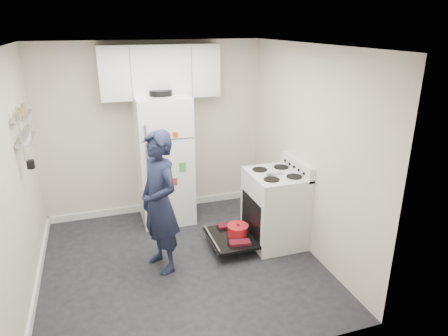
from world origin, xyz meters
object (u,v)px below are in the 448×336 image
object	(u,v)px
electric_range	(274,209)
person	(160,203)
refrigerator	(164,159)
open_oven_door	(233,235)

from	to	relation	value
electric_range	person	size ratio (longest dim) A/B	0.67
person	refrigerator	bearing A→B (deg)	146.69
open_oven_door	person	size ratio (longest dim) A/B	0.42
open_oven_door	refrigerator	size ratio (longest dim) A/B	0.37
electric_range	refrigerator	xyz separation A→B (m)	(-1.20, 1.10, 0.44)
open_oven_door	person	distance (m)	1.14
refrigerator	person	bearing A→B (deg)	-102.82
electric_range	person	bearing A→B (deg)	-174.74
refrigerator	electric_range	bearing A→B (deg)	-42.55
refrigerator	person	world-z (taller)	refrigerator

